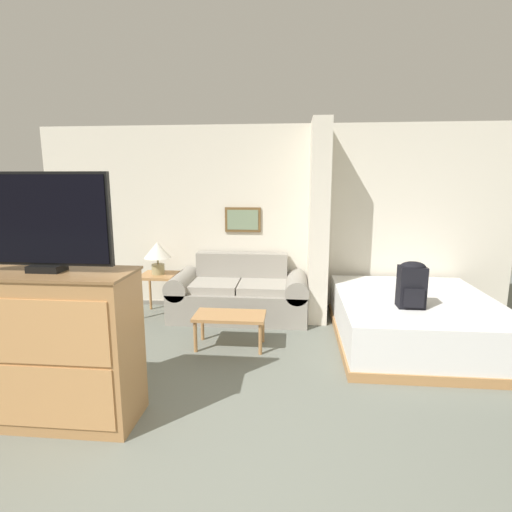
# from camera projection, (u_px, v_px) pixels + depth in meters

# --- Properties ---
(ground_plane) EXTENTS (20.00, 20.00, 0.00)m
(ground_plane) POSITION_uv_depth(u_px,v_px,m) (231.00, 505.00, 2.31)
(ground_plane) COLOR slate
(wall_back) EXTENTS (6.63, 0.16, 2.60)m
(wall_back) POSITION_uv_depth(u_px,v_px,m) (270.00, 220.00, 5.70)
(wall_back) COLOR silver
(wall_back) RESTS_ON ground_plane
(wall_partition_pillar) EXTENTS (0.24, 0.68, 2.60)m
(wall_partition_pillar) POSITION_uv_depth(u_px,v_px,m) (318.00, 222.00, 5.24)
(wall_partition_pillar) COLOR silver
(wall_partition_pillar) RESTS_ON ground_plane
(couch) EXTENTS (1.85, 0.84, 0.84)m
(couch) POSITION_uv_depth(u_px,v_px,m) (239.00, 295.00, 5.44)
(couch) COLOR gray
(couch) RESTS_ON ground_plane
(coffee_table) EXTENTS (0.79, 0.42, 0.38)m
(coffee_table) POSITION_uv_depth(u_px,v_px,m) (230.00, 318.00, 4.44)
(coffee_table) COLOR #B27F4C
(coffee_table) RESTS_ON ground_plane
(side_table) EXTENTS (0.48, 0.48, 0.58)m
(side_table) POSITION_uv_depth(u_px,v_px,m) (159.00, 281.00, 5.49)
(side_table) COLOR #B27F4C
(side_table) RESTS_ON ground_plane
(table_lamp) EXTENTS (0.37, 0.37, 0.44)m
(table_lamp) POSITION_uv_depth(u_px,v_px,m) (157.00, 252.00, 5.42)
(table_lamp) COLOR tan
(table_lamp) RESTS_ON side_table
(tv_dresser) EXTENTS (1.25, 0.52, 1.19)m
(tv_dresser) POSITION_uv_depth(u_px,v_px,m) (55.00, 348.00, 3.03)
(tv_dresser) COLOR #B27F4C
(tv_dresser) RESTS_ON ground_plane
(tv) EXTENTS (1.02, 0.16, 0.72)m
(tv) POSITION_uv_depth(u_px,v_px,m) (42.00, 222.00, 2.86)
(tv) COLOR black
(tv) RESTS_ON tv_dresser
(bed) EXTENTS (1.76, 2.09, 0.53)m
(bed) POSITION_uv_depth(u_px,v_px,m) (414.00, 319.00, 4.61)
(bed) COLOR #B27F4C
(bed) RESTS_ON ground_plane
(backpack) EXTENTS (0.27, 0.22, 0.49)m
(backpack) POSITION_uv_depth(u_px,v_px,m) (412.00, 284.00, 4.15)
(backpack) COLOR black
(backpack) RESTS_ON bed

